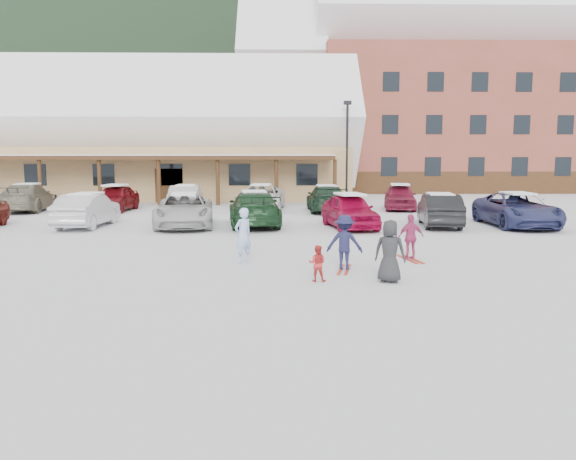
{
  "coord_description": "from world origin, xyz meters",
  "views": [
    {
      "loc": [
        -0.01,
        -13.76,
        2.91
      ],
      "look_at": [
        0.3,
        1.0,
        1.0
      ],
      "focal_mm": 35.0,
      "sensor_mm": 36.0,
      "label": 1
    }
  ],
  "objects_px": {
    "toddler_red": "(317,263)",
    "parked_car_12": "(400,197)",
    "parked_car_2": "(184,210)",
    "parked_car_5": "(440,210)",
    "adult_skier": "(243,235)",
    "parked_car_7": "(28,198)",
    "day_lodge": "(153,143)",
    "child_magenta": "(411,237)",
    "lamp_post": "(347,146)",
    "parked_car_11": "(326,199)",
    "parked_car_1": "(87,210)",
    "parked_car_10": "(261,197)",
    "parked_car_4": "(350,211)",
    "alpine_hotel": "(433,94)",
    "parked_car_6": "(517,210)",
    "parked_car_3": "(254,209)",
    "parked_car_8": "(116,198)",
    "parked_car_9": "(186,198)",
    "child_navy": "(345,243)",
    "bystander_dark": "(390,251)"
  },
  "relations": [
    {
      "from": "toddler_red",
      "to": "parked_car_6",
      "type": "distance_m",
      "value": 13.99
    },
    {
      "from": "alpine_hotel",
      "to": "parked_car_11",
      "type": "distance_m",
      "value": 25.73
    },
    {
      "from": "parked_car_2",
      "to": "parked_car_8",
      "type": "bearing_deg",
      "value": 118.04
    },
    {
      "from": "parked_car_2",
      "to": "parked_car_3",
      "type": "bearing_deg",
      "value": -2.21
    },
    {
      "from": "parked_car_5",
      "to": "parked_car_7",
      "type": "bearing_deg",
      "value": -11.37
    },
    {
      "from": "child_navy",
      "to": "child_magenta",
      "type": "xyz_separation_m",
      "value": [
        2.07,
        1.43,
        -0.06
      ]
    },
    {
      "from": "parked_car_2",
      "to": "parked_car_9",
      "type": "xyz_separation_m",
      "value": [
        -1.0,
        6.82,
        0.01
      ]
    },
    {
      "from": "parked_car_10",
      "to": "parked_car_11",
      "type": "xyz_separation_m",
      "value": [
        3.56,
        -0.79,
        -0.01
      ]
    },
    {
      "from": "bystander_dark",
      "to": "parked_car_6",
      "type": "xyz_separation_m",
      "value": [
        7.56,
        10.63,
        -0.03
      ]
    },
    {
      "from": "lamp_post",
      "to": "parked_car_2",
      "type": "bearing_deg",
      "value": -122.89
    },
    {
      "from": "alpine_hotel",
      "to": "parked_car_6",
      "type": "xyz_separation_m",
      "value": [
        -4.07,
        -28.26,
        -7.92
      ]
    },
    {
      "from": "adult_skier",
      "to": "parked_car_5",
      "type": "relative_size",
      "value": 0.36
    },
    {
      "from": "parked_car_7",
      "to": "alpine_hotel",
      "type": "bearing_deg",
      "value": -149.72
    },
    {
      "from": "parked_car_7",
      "to": "day_lodge",
      "type": "bearing_deg",
      "value": -119.41
    },
    {
      "from": "parked_car_2",
      "to": "parked_car_5",
      "type": "bearing_deg",
      "value": -7.18
    },
    {
      "from": "toddler_red",
      "to": "parked_car_6",
      "type": "relative_size",
      "value": 0.17
    },
    {
      "from": "alpine_hotel",
      "to": "parked_car_5",
      "type": "distance_m",
      "value": 30.23
    },
    {
      "from": "toddler_red",
      "to": "parked_car_12",
      "type": "relative_size",
      "value": 0.21
    },
    {
      "from": "toddler_red",
      "to": "parked_car_9",
      "type": "height_order",
      "value": "parked_car_9"
    },
    {
      "from": "alpine_hotel",
      "to": "parked_car_6",
      "type": "bearing_deg",
      "value": -98.2
    },
    {
      "from": "parked_car_5",
      "to": "parked_car_9",
      "type": "height_order",
      "value": "parked_car_9"
    },
    {
      "from": "lamp_post",
      "to": "parked_car_12",
      "type": "bearing_deg",
      "value": -66.96
    },
    {
      "from": "parked_car_4",
      "to": "parked_car_11",
      "type": "bearing_deg",
      "value": 83.87
    },
    {
      "from": "child_navy",
      "to": "alpine_hotel",
      "type": "bearing_deg",
      "value": -96.38
    },
    {
      "from": "child_navy",
      "to": "bystander_dark",
      "type": "height_order",
      "value": "bystander_dark"
    },
    {
      "from": "parked_car_1",
      "to": "parked_car_3",
      "type": "bearing_deg",
      "value": -176.43
    },
    {
      "from": "alpine_hotel",
      "to": "adult_skier",
      "type": "bearing_deg",
      "value": -112.69
    },
    {
      "from": "toddler_red",
      "to": "parked_car_8",
      "type": "height_order",
      "value": "parked_car_8"
    },
    {
      "from": "child_navy",
      "to": "parked_car_2",
      "type": "xyz_separation_m",
      "value": [
        -5.65,
        9.33,
        -0.01
      ]
    },
    {
      "from": "day_lodge",
      "to": "parked_car_12",
      "type": "height_order",
      "value": "day_lodge"
    },
    {
      "from": "parked_car_3",
      "to": "parked_car_7",
      "type": "height_order",
      "value": "parked_car_7"
    },
    {
      "from": "parked_car_3",
      "to": "parked_car_12",
      "type": "bearing_deg",
      "value": -142.21
    },
    {
      "from": "parked_car_2",
      "to": "parked_car_12",
      "type": "bearing_deg",
      "value": 28.77
    },
    {
      "from": "child_navy",
      "to": "parked_car_3",
      "type": "xyz_separation_m",
      "value": [
        -2.71,
        9.55,
        0.02
      ]
    },
    {
      "from": "child_magenta",
      "to": "parked_car_8",
      "type": "bearing_deg",
      "value": -60.26
    },
    {
      "from": "toddler_red",
      "to": "child_magenta",
      "type": "relative_size",
      "value": 0.66
    },
    {
      "from": "adult_skier",
      "to": "parked_car_11",
      "type": "bearing_deg",
      "value": -146.5
    },
    {
      "from": "parked_car_4",
      "to": "parked_car_10",
      "type": "bearing_deg",
      "value": 107.47
    },
    {
      "from": "parked_car_1",
      "to": "parked_car_10",
      "type": "bearing_deg",
      "value": -132.36
    },
    {
      "from": "parked_car_1",
      "to": "parked_car_10",
      "type": "xyz_separation_m",
      "value": [
        7.14,
        7.27,
        0.01
      ]
    },
    {
      "from": "day_lodge",
      "to": "lamp_post",
      "type": "bearing_deg",
      "value": -19.87
    },
    {
      "from": "lamp_post",
      "to": "parked_car_11",
      "type": "bearing_deg",
      "value": -106.03
    },
    {
      "from": "lamp_post",
      "to": "child_magenta",
      "type": "height_order",
      "value": "lamp_post"
    },
    {
      "from": "parked_car_8",
      "to": "parked_car_9",
      "type": "distance_m",
      "value": 3.9
    },
    {
      "from": "lamp_post",
      "to": "adult_skier",
      "type": "height_order",
      "value": "lamp_post"
    },
    {
      "from": "lamp_post",
      "to": "parked_car_3",
      "type": "xyz_separation_m",
      "value": [
        -5.56,
        -12.92,
        -2.94
      ]
    },
    {
      "from": "toddler_red",
      "to": "bystander_dark",
      "type": "bearing_deg",
      "value": -172.68
    },
    {
      "from": "toddler_red",
      "to": "parked_car_4",
      "type": "relative_size",
      "value": 0.21
    },
    {
      "from": "child_navy",
      "to": "parked_car_12",
      "type": "height_order",
      "value": "child_navy"
    },
    {
      "from": "lamp_post",
      "to": "parked_car_5",
      "type": "bearing_deg",
      "value": -80.13
    }
  ]
}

